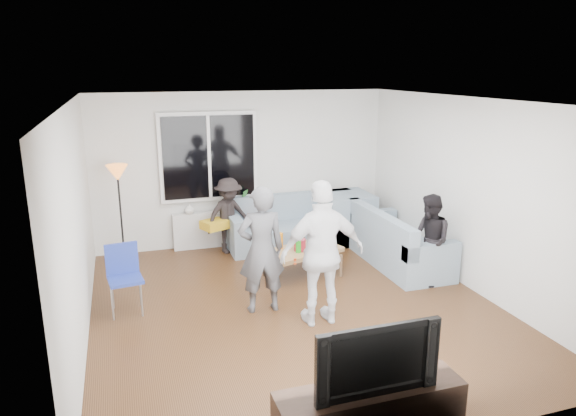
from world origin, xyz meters
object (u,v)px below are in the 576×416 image
object	(u,v)px
player_left	(261,250)
tv_console	(370,411)
sofa_back_section	(295,222)
sofa_right_section	(399,237)
spectator_back	(229,216)
player_right	(322,253)
television	(372,355)
coffee_table	(303,262)
floor_lamp	(121,216)
side_chair	(125,280)
spectator_right	(430,240)

from	to	relation	value
player_left	tv_console	size ratio (longest dim) A/B	1.00
sofa_back_section	sofa_right_section	size ratio (longest dim) A/B	1.15
player_left	spectator_back	bearing A→B (deg)	-89.29
player_right	television	bearing A→B (deg)	80.42
coffee_table	television	distance (m)	3.59
coffee_table	floor_lamp	distance (m)	2.86
player_right	tv_console	xyz separation A→B (m)	(-0.36, -2.01, -0.65)
spectator_back	floor_lamp	bearing A→B (deg)	163.04
sofa_right_section	coffee_table	size ratio (longest dim) A/B	1.82
player_left	spectator_back	xyz separation A→B (m)	(0.05, 2.26, -0.18)
side_chair	television	size ratio (longest dim) A/B	0.81
sofa_right_section	television	distance (m)	4.12
television	sofa_back_section	bearing A→B (deg)	78.66
coffee_table	spectator_back	world-z (taller)	spectator_back
coffee_table	side_chair	size ratio (longest dim) A/B	1.28
coffee_table	spectator_back	bearing A→B (deg)	122.25
player_right	spectator_back	bearing A→B (deg)	-78.48
sofa_right_section	coffee_table	distance (m)	1.58
side_chair	floor_lamp	world-z (taller)	floor_lamp
sofa_back_section	side_chair	distance (m)	3.34
coffee_table	floor_lamp	size ratio (longest dim) A/B	0.71
spectator_right	floor_lamp	bearing A→B (deg)	-108.82
spectator_back	television	xyz separation A→B (m)	(0.18, -4.80, 0.12)
floor_lamp	player_right	world-z (taller)	player_right
side_chair	tv_console	distance (m)	3.53
sofa_back_section	spectator_back	bearing A→B (deg)	178.49
coffee_table	tv_console	bearing A→B (deg)	-100.45
side_chair	tv_console	size ratio (longest dim) A/B	0.54
sofa_right_section	side_chair	xyz separation A→B (m)	(-4.07, -0.48, 0.01)
sofa_back_section	coffee_table	xyz separation A→B (m)	(-0.31, -1.28, -0.22)
side_chair	spectator_right	bearing A→B (deg)	-12.41
sofa_right_section	player_right	world-z (taller)	player_right
coffee_table	player_left	distance (m)	1.43
floor_lamp	coffee_table	bearing A→B (deg)	-26.72
sofa_right_section	tv_console	size ratio (longest dim) A/B	1.25
sofa_right_section	player_right	distance (m)	2.40
side_chair	player_right	bearing A→B (deg)	-31.17
sofa_back_section	player_right	distance (m)	2.86
floor_lamp	player_right	size ratio (longest dim) A/B	0.89
player_right	spectator_back	world-z (taller)	player_right
sofa_right_section	spectator_right	world-z (taller)	spectator_right
floor_lamp	sofa_right_section	bearing A→B (deg)	-17.50
side_chair	tv_console	world-z (taller)	side_chair
side_chair	spectator_right	size ratio (longest dim) A/B	0.66
sofa_back_section	television	xyz separation A→B (m)	(-0.96, -4.77, 0.32)
tv_console	sofa_back_section	bearing A→B (deg)	78.66
player_left	player_right	bearing A→B (deg)	140.37
coffee_table	spectator_back	size ratio (longest dim) A/B	0.88
spectator_back	side_chair	bearing A→B (deg)	-151.43
player_left	television	size ratio (longest dim) A/B	1.52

